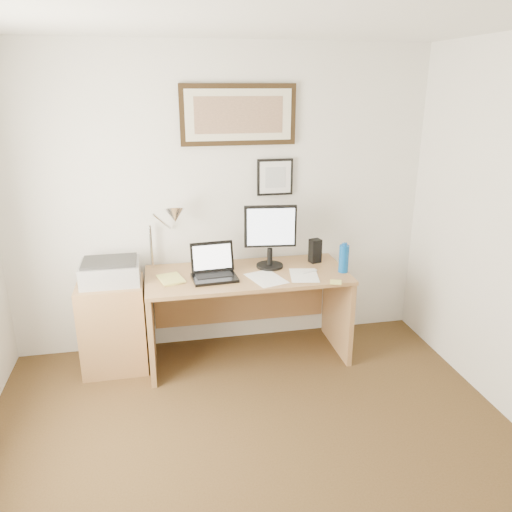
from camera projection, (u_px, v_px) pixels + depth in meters
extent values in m
plane|color=#463119|center=(276.00, 512.00, 2.68)|extent=(4.00, 4.00, 0.00)
cube|color=white|center=(221.00, 203.00, 4.12)|extent=(3.50, 0.02, 2.50)
cube|color=#986B3F|center=(114.00, 326.00, 3.94)|extent=(0.50, 0.40, 0.73)
cylinder|color=#0C4EA2|center=(344.00, 259.00, 3.97)|extent=(0.08, 0.08, 0.22)
cylinder|color=#0C4EA2|center=(345.00, 244.00, 3.93)|extent=(0.04, 0.04, 0.02)
cube|color=black|center=(315.00, 251.00, 4.19)|extent=(0.10, 0.10, 0.20)
cube|color=white|center=(266.00, 278.00, 3.87)|extent=(0.32, 0.38, 0.00)
cube|color=white|center=(304.00, 275.00, 3.92)|extent=(0.27, 0.34, 0.00)
cube|color=#E4E16C|center=(336.00, 282.00, 3.77)|extent=(0.11, 0.11, 0.01)
cylinder|color=white|center=(310.00, 272.00, 3.98)|extent=(0.14, 0.06, 0.02)
imported|color=#D7D365|center=(160.00, 281.00, 3.80)|extent=(0.22, 0.27, 0.02)
cube|color=#986B3F|center=(247.00, 275.00, 3.98)|extent=(1.60, 0.70, 0.03)
cube|color=#986B3F|center=(151.00, 326.00, 3.95)|extent=(0.04, 0.65, 0.72)
cube|color=#986B3F|center=(338.00, 309.00, 4.25)|extent=(0.04, 0.65, 0.72)
cube|color=#986B3F|center=(241.00, 292.00, 4.38)|extent=(1.50, 0.03, 0.55)
cube|color=black|center=(215.00, 278.00, 3.84)|extent=(0.36, 0.27, 0.02)
cube|color=black|center=(214.00, 275.00, 3.87)|extent=(0.29, 0.15, 0.00)
cube|color=black|center=(212.00, 257.00, 3.93)|extent=(0.34, 0.10, 0.23)
cube|color=white|center=(212.00, 257.00, 3.92)|extent=(0.30, 0.07, 0.18)
cylinder|color=black|center=(270.00, 266.00, 4.11)|extent=(0.22, 0.22, 0.02)
cylinder|color=black|center=(270.00, 257.00, 4.08)|extent=(0.04, 0.04, 0.14)
cube|color=black|center=(270.00, 226.00, 3.99)|extent=(0.42, 0.08, 0.34)
cube|color=white|center=(271.00, 227.00, 3.97)|extent=(0.38, 0.05, 0.30)
cube|color=#9F9FA1|center=(110.00, 272.00, 3.82)|extent=(0.44, 0.34, 0.16)
cube|color=#2E2E2E|center=(109.00, 261.00, 3.79)|extent=(0.40, 0.30, 0.02)
cylinder|color=silver|center=(151.00, 247.00, 4.04)|extent=(0.02, 0.02, 0.36)
cylinder|color=silver|center=(162.00, 222.00, 3.94)|extent=(0.15, 0.23, 0.19)
cone|color=silver|center=(175.00, 215.00, 3.88)|extent=(0.16, 0.18, 0.15)
cube|color=black|center=(238.00, 115.00, 3.90)|extent=(0.92, 0.03, 0.47)
cube|color=beige|center=(239.00, 115.00, 3.88)|extent=(0.84, 0.01, 0.39)
cube|color=#7E5E49|center=(239.00, 115.00, 3.88)|extent=(0.70, 0.00, 0.28)
cube|color=black|center=(275.00, 177.00, 4.12)|extent=(0.30, 0.02, 0.30)
cube|color=white|center=(275.00, 177.00, 4.11)|extent=(0.26, 0.00, 0.26)
cube|color=#ABB0B5|center=(275.00, 177.00, 4.10)|extent=(0.17, 0.00, 0.17)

